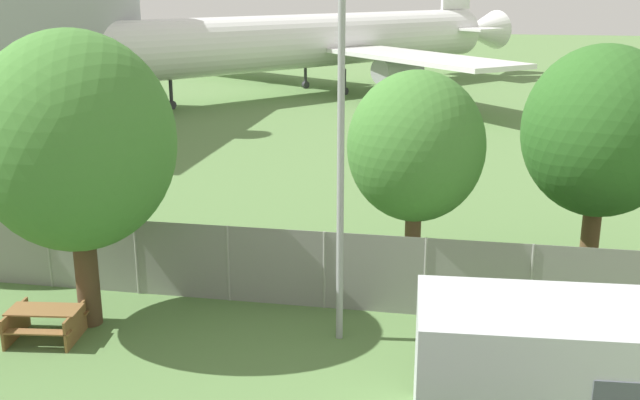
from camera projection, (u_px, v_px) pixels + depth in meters
name	position (u px, v px, depth m)	size (l,w,h in m)	color
perimeter_fence	(228.00, 264.00, 19.46)	(56.07, 0.07, 2.06)	gray
airplane	(311.00, 42.00, 55.80)	(31.12, 36.12, 11.70)	white
portable_cabin	(556.00, 376.00, 13.35)	(5.12, 2.77, 2.64)	silver
picnic_bench_open_grass	(45.00, 320.00, 17.49)	(1.82, 1.60, 0.76)	brown
tree_near_hangar	(601.00, 132.00, 19.89)	(4.19, 4.19, 6.57)	brown
tree_left_of_cabin	(75.00, 142.00, 17.16)	(4.65, 4.65, 7.12)	#4C3823
tree_behind_benches	(416.00, 147.00, 19.08)	(3.53, 3.53, 5.99)	brown
light_mast	(341.00, 111.00, 16.16)	(0.44, 0.44, 9.01)	#99999E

